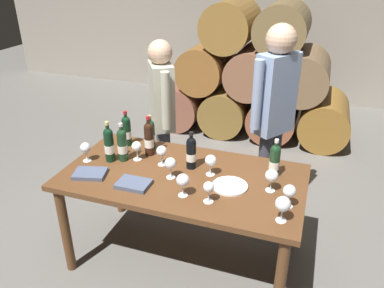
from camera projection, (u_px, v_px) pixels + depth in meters
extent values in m
plane|color=#66635E|center=(184.00, 257.00, 3.02)|extent=(14.00, 14.00, 0.00)
cube|color=gray|center=(276.00, 9.00, 5.95)|extent=(10.00, 0.24, 2.80)
cylinder|color=brown|center=(185.00, 102.00, 5.36)|extent=(0.60, 0.90, 0.60)
cylinder|color=brown|center=(228.00, 107.00, 5.18)|extent=(0.60, 0.90, 0.60)
cylinder|color=brown|center=(274.00, 113.00, 4.99)|extent=(0.60, 0.90, 0.60)
cylinder|color=brown|center=(325.00, 119.00, 4.81)|extent=(0.60, 0.90, 0.60)
cylinder|color=brown|center=(207.00, 66.00, 5.03)|extent=(0.60, 0.90, 0.60)
cylinder|color=brown|center=(254.00, 70.00, 4.84)|extent=(0.60, 0.90, 0.60)
cylinder|color=brown|center=(305.00, 74.00, 4.66)|extent=(0.60, 0.90, 0.60)
cylinder|color=olive|center=(232.00, 24.00, 4.69)|extent=(0.60, 0.90, 0.60)
cylinder|color=brown|center=(283.00, 27.00, 4.51)|extent=(0.60, 0.90, 0.60)
cube|color=brown|center=(183.00, 177.00, 2.69)|extent=(1.70, 0.90, 0.04)
cylinder|color=brown|center=(65.00, 230.00, 2.75)|extent=(0.07, 0.07, 0.72)
cylinder|color=brown|center=(280.00, 284.00, 2.30)|extent=(0.07, 0.07, 0.72)
cylinder|color=brown|center=(118.00, 177.00, 3.41)|extent=(0.07, 0.07, 0.72)
cylinder|color=brown|center=(293.00, 211.00, 2.96)|extent=(0.07, 0.07, 0.72)
cylinder|color=#19381E|center=(123.00, 147.00, 2.83)|extent=(0.07, 0.07, 0.21)
sphere|color=#19381E|center=(121.00, 134.00, 2.78)|extent=(0.07, 0.07, 0.07)
cylinder|color=#19381E|center=(121.00, 131.00, 2.77)|extent=(0.03, 0.03, 0.07)
cylinder|color=silver|center=(121.00, 125.00, 2.75)|extent=(0.03, 0.03, 0.02)
cylinder|color=silver|center=(123.00, 149.00, 2.84)|extent=(0.07, 0.07, 0.06)
cylinder|color=black|center=(149.00, 141.00, 2.91)|extent=(0.07, 0.07, 0.22)
sphere|color=black|center=(148.00, 127.00, 2.86)|extent=(0.07, 0.07, 0.07)
cylinder|color=black|center=(148.00, 124.00, 2.85)|extent=(0.03, 0.03, 0.07)
cylinder|color=#B21E23|center=(148.00, 118.00, 2.82)|extent=(0.03, 0.03, 0.03)
cylinder|color=silver|center=(149.00, 143.00, 2.92)|extent=(0.07, 0.07, 0.07)
cylinder|color=black|center=(191.00, 155.00, 2.73)|extent=(0.07, 0.07, 0.20)
sphere|color=black|center=(191.00, 142.00, 2.68)|extent=(0.07, 0.07, 0.07)
cylinder|color=black|center=(191.00, 139.00, 2.67)|extent=(0.03, 0.03, 0.06)
cylinder|color=black|center=(191.00, 134.00, 2.65)|extent=(0.03, 0.03, 0.02)
cylinder|color=silver|center=(191.00, 157.00, 2.74)|extent=(0.07, 0.07, 0.06)
cylinder|color=black|center=(127.00, 133.00, 3.06)|extent=(0.07, 0.07, 0.21)
sphere|color=black|center=(126.00, 121.00, 3.02)|extent=(0.07, 0.07, 0.07)
cylinder|color=black|center=(125.00, 118.00, 3.00)|extent=(0.03, 0.03, 0.06)
cylinder|color=#B21E23|center=(125.00, 112.00, 2.98)|extent=(0.03, 0.03, 0.02)
cylinder|color=silver|center=(127.00, 134.00, 3.07)|extent=(0.07, 0.07, 0.06)
cylinder|color=black|center=(151.00, 137.00, 3.02)|extent=(0.07, 0.07, 0.20)
sphere|color=black|center=(150.00, 125.00, 2.97)|extent=(0.07, 0.07, 0.07)
cylinder|color=black|center=(150.00, 122.00, 2.96)|extent=(0.03, 0.03, 0.06)
cylinder|color=tan|center=(149.00, 117.00, 2.94)|extent=(0.03, 0.03, 0.02)
cylinder|color=silver|center=(151.00, 138.00, 3.02)|extent=(0.07, 0.07, 0.06)
cylinder|color=black|center=(109.00, 147.00, 2.82)|extent=(0.07, 0.07, 0.22)
sphere|color=black|center=(108.00, 133.00, 2.77)|extent=(0.07, 0.07, 0.07)
cylinder|color=black|center=(107.00, 129.00, 2.76)|extent=(0.03, 0.03, 0.07)
cylinder|color=tan|center=(107.00, 123.00, 2.74)|extent=(0.03, 0.03, 0.03)
cylinder|color=silver|center=(110.00, 149.00, 2.83)|extent=(0.07, 0.07, 0.07)
cylinder|color=#19381E|center=(274.00, 163.00, 2.62)|extent=(0.07, 0.07, 0.20)
sphere|color=#19381E|center=(276.00, 150.00, 2.58)|extent=(0.07, 0.07, 0.07)
cylinder|color=#19381E|center=(276.00, 147.00, 2.57)|extent=(0.03, 0.03, 0.06)
cylinder|color=silver|center=(277.00, 141.00, 2.55)|extent=(0.03, 0.03, 0.02)
cylinder|color=silver|center=(274.00, 165.00, 2.63)|extent=(0.07, 0.07, 0.06)
cylinder|color=white|center=(171.00, 177.00, 2.65)|extent=(0.06, 0.06, 0.00)
cylinder|color=white|center=(171.00, 172.00, 2.63)|extent=(0.01, 0.01, 0.07)
sphere|color=white|center=(170.00, 163.00, 2.60)|extent=(0.08, 0.08, 0.08)
cylinder|color=white|center=(162.00, 164.00, 2.81)|extent=(0.06, 0.06, 0.00)
cylinder|color=white|center=(162.00, 160.00, 2.79)|extent=(0.01, 0.01, 0.07)
sphere|color=white|center=(162.00, 151.00, 2.76)|extent=(0.08, 0.08, 0.08)
cylinder|color=white|center=(183.00, 195.00, 2.45)|extent=(0.06, 0.06, 0.00)
cylinder|color=white|center=(183.00, 190.00, 2.43)|extent=(0.01, 0.01, 0.07)
sphere|color=white|center=(183.00, 180.00, 2.40)|extent=(0.09, 0.09, 0.09)
cylinder|color=white|center=(138.00, 159.00, 2.88)|extent=(0.06, 0.06, 0.00)
cylinder|color=white|center=(137.00, 155.00, 2.86)|extent=(0.01, 0.01, 0.07)
sphere|color=white|center=(137.00, 146.00, 2.83)|extent=(0.08, 0.08, 0.08)
cylinder|color=white|center=(208.00, 201.00, 2.38)|extent=(0.06, 0.06, 0.00)
cylinder|color=white|center=(209.00, 196.00, 2.37)|extent=(0.01, 0.01, 0.07)
sphere|color=white|center=(209.00, 187.00, 2.34)|extent=(0.07, 0.07, 0.07)
cylinder|color=white|center=(281.00, 220.00, 2.21)|extent=(0.06, 0.06, 0.00)
cylinder|color=white|center=(282.00, 215.00, 2.20)|extent=(0.01, 0.01, 0.07)
sphere|color=white|center=(283.00, 204.00, 2.16)|extent=(0.09, 0.09, 0.09)
cylinder|color=white|center=(210.00, 174.00, 2.68)|extent=(0.06, 0.06, 0.00)
cylinder|color=white|center=(210.00, 169.00, 2.66)|extent=(0.01, 0.01, 0.07)
sphere|color=white|center=(211.00, 160.00, 2.63)|extent=(0.08, 0.08, 0.08)
cylinder|color=white|center=(87.00, 161.00, 2.86)|extent=(0.06, 0.06, 0.00)
cylinder|color=white|center=(87.00, 156.00, 2.84)|extent=(0.01, 0.01, 0.07)
sphere|color=white|center=(85.00, 148.00, 2.81)|extent=(0.08, 0.08, 0.08)
cylinder|color=white|center=(287.00, 206.00, 2.34)|extent=(0.06, 0.06, 0.00)
cylinder|color=white|center=(288.00, 201.00, 2.32)|extent=(0.01, 0.01, 0.07)
sphere|color=white|center=(289.00, 191.00, 2.29)|extent=(0.08, 0.08, 0.08)
cylinder|color=white|center=(270.00, 190.00, 2.50)|extent=(0.06, 0.06, 0.00)
cylinder|color=white|center=(271.00, 185.00, 2.48)|extent=(0.01, 0.01, 0.07)
sphere|color=white|center=(272.00, 175.00, 2.45)|extent=(0.09, 0.09, 0.09)
cube|color=#4C5670|center=(134.00, 184.00, 2.55)|extent=(0.22, 0.16, 0.03)
cube|color=#4C5670|center=(90.00, 174.00, 2.67)|extent=(0.25, 0.21, 0.03)
cylinder|color=white|center=(230.00, 186.00, 2.54)|extent=(0.24, 0.24, 0.01)
cylinder|color=#383842|center=(272.00, 174.00, 3.34)|extent=(0.11, 0.11, 0.85)
cylinder|color=#383842|center=(263.00, 178.00, 3.28)|extent=(0.11, 0.11, 0.85)
cube|color=#8499BC|center=(276.00, 94.00, 2.98)|extent=(0.33, 0.37, 0.64)
cylinder|color=#8499BC|center=(294.00, 85.00, 3.08)|extent=(0.08, 0.08, 0.54)
cylinder|color=#8499BC|center=(257.00, 95.00, 2.85)|extent=(0.08, 0.08, 0.54)
sphere|color=tan|center=(281.00, 39.00, 2.79)|extent=(0.23, 0.23, 0.23)
cylinder|color=#383842|center=(163.00, 161.00, 3.64)|extent=(0.11, 0.11, 0.77)
cylinder|color=#383842|center=(165.00, 166.00, 3.54)|extent=(0.11, 0.11, 0.77)
cube|color=#B2B29E|center=(162.00, 96.00, 3.29)|extent=(0.32, 0.37, 0.58)
cylinder|color=#B2B29E|center=(158.00, 86.00, 3.46)|extent=(0.08, 0.08, 0.49)
cylinder|color=#B2B29E|center=(166.00, 101.00, 3.10)|extent=(0.08, 0.08, 0.49)
sphere|color=tan|center=(160.00, 52.00, 3.12)|extent=(0.21, 0.21, 0.21)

